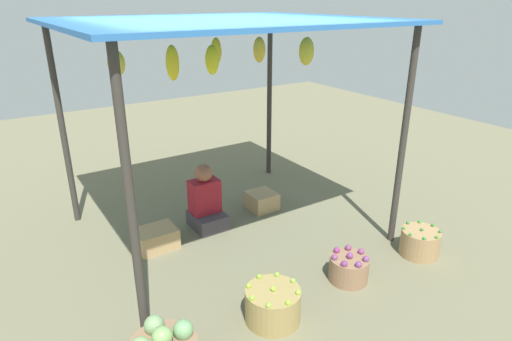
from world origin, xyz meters
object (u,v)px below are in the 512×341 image
Objects in this scene: basket_limes at (273,305)px; wooden_crate_stacked_rear at (262,201)px; basket_green_chilies at (420,242)px; vendor_person at (206,203)px; basket_purple_onions at (349,268)px; wooden_crate_near_vendor at (156,238)px.

basket_limes is 1.35× the size of wooden_crate_stacked_rear.
basket_green_chilies is (1.88, -0.02, -0.01)m from basket_limes.
basket_green_chilies is 1.15× the size of wooden_crate_stacked_rear.
wooden_crate_stacked_rear is at bearing 1.54° from vendor_person.
basket_purple_onions is (0.93, 0.06, -0.02)m from basket_limes.
vendor_person is 1.67× the size of basket_limes.
basket_limes is 1.11× the size of wooden_crate_near_vendor.
wooden_crate_near_vendor is at bearing -173.90° from wooden_crate_stacked_rear.
basket_green_chilies is 2.81m from wooden_crate_near_vendor.
vendor_person is 0.83m from wooden_crate_stacked_rear.
wooden_crate_stacked_rear is (0.81, 0.02, -0.19)m from vendor_person.
wooden_crate_near_vendor is (-0.40, 1.63, -0.04)m from basket_limes.
basket_purple_onions is 2.06m from wooden_crate_near_vendor.
basket_green_chilies is 1.97m from wooden_crate_stacked_rear.
basket_green_chilies reaches higher than wooden_crate_near_vendor.
vendor_person is at bearing 111.09° from basket_purple_onions.
basket_limes is (-0.28, -1.77, -0.15)m from vendor_person.
wooden_crate_near_vendor is at bearing 103.75° from basket_limes.
wooden_crate_near_vendor is at bearing 130.37° from basket_purple_onions.
wooden_crate_stacked_rear is (-0.80, 1.81, -0.03)m from basket_green_chilies.
vendor_person is at bearing 81.09° from basket_limes.
basket_green_chilies is at bearing -4.77° from basket_purple_onions.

